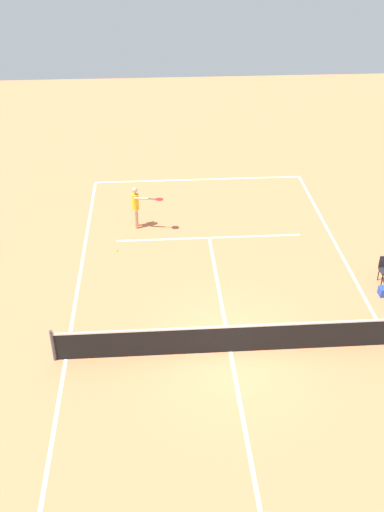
# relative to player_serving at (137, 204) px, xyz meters

# --- Properties ---
(ground_plane) EXTENTS (60.00, 60.00, 0.00)m
(ground_plane) POSITION_rel_player_serving_xyz_m (-2.79, 7.72, -1.05)
(ground_plane) COLOR #D37A4C
(court_lines) EXTENTS (9.69, 24.35, 0.01)m
(court_lines) POSITION_rel_player_serving_xyz_m (-2.79, 7.72, -1.05)
(court_lines) COLOR white
(court_lines) RESTS_ON ground
(tennis_net) EXTENTS (10.29, 0.10, 1.07)m
(tennis_net) POSITION_rel_player_serving_xyz_m (-2.79, 7.72, -0.55)
(tennis_net) COLOR #4C4C51
(tennis_net) RESTS_ON ground
(player_serving) EXTENTS (1.26, 0.75, 1.76)m
(player_serving) POSITION_rel_player_serving_xyz_m (0.00, 0.00, 0.00)
(player_serving) COLOR #D8A884
(player_serving) RESTS_ON ground
(tennis_ball) EXTENTS (0.07, 0.07, 0.07)m
(tennis_ball) POSITION_rel_player_serving_xyz_m (0.78, 1.79, -1.02)
(tennis_ball) COLOR #CCE033
(tennis_ball) RESTS_ON ground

